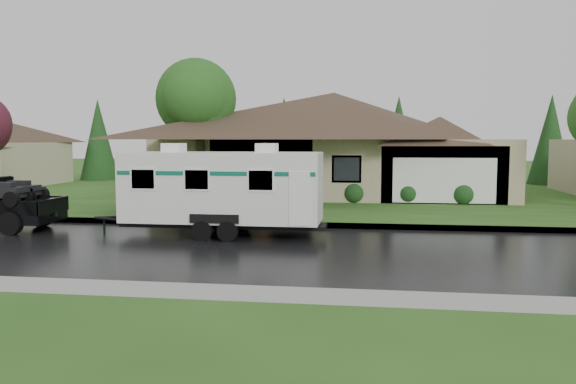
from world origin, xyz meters
name	(u,v)px	position (x,y,z in m)	size (l,w,h in m)	color
ground	(247,237)	(0.00, 0.00, 0.00)	(140.00, 140.00, 0.00)	#275019
road	(232,248)	(0.00, -2.00, 0.01)	(140.00, 8.00, 0.01)	black
curb	(260,224)	(0.00, 2.25, 0.07)	(140.00, 0.50, 0.15)	gray
lawn	(300,192)	(0.00, 15.00, 0.07)	(140.00, 26.00, 0.15)	#275019
house_main	(339,131)	(2.29, 13.84, 3.59)	(19.44, 10.80, 6.90)	#988A67
tree_left_green	(200,105)	(-4.14, 8.66, 4.81)	(4.06, 4.06, 6.72)	#382B1E
shrub_row	(328,191)	(2.00, 9.30, 0.65)	(13.60, 1.00, 1.00)	#143814
travel_trailer	(223,187)	(-0.80, 0.10, 1.60)	(6.74, 2.37, 3.02)	silver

